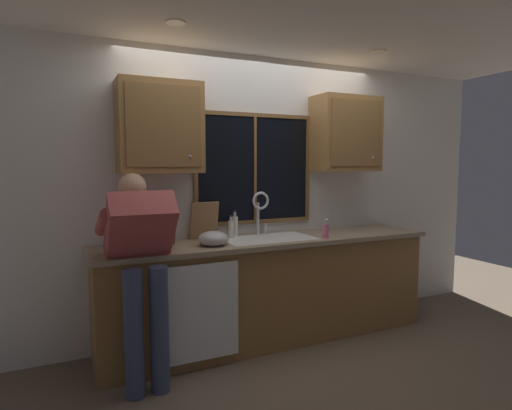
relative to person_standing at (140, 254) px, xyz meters
The scene contains 23 objects.
back_wall 1.38m from the person_standing, 28.95° to the left, with size 5.37×0.12×2.55m, color silver.
ceiling_downlight_left 1.63m from the person_standing, ahead, with size 0.14×0.14×0.01m, color #FFEAB2.
ceiling_downlight_right 2.61m from the person_standing, ahead, with size 0.14×0.14×0.01m, color #FFEAB2.
window_glass 1.42m from the person_standing, 26.68° to the left, with size 1.10×0.02×0.95m, color black.
window_frame_top 1.68m from the person_standing, 26.28° to the left, with size 1.17×0.02×0.04m, color brown.
window_frame_bottom 1.29m from the person_standing, 26.28° to the left, with size 1.17×0.02×0.04m, color brown.
window_frame_left 1.00m from the person_standing, 44.19° to the left, with size 0.04×0.02×0.95m, color brown.
window_frame_right 1.90m from the person_standing, 18.31° to the left, with size 0.04×0.02×0.95m, color brown.
window_mullion_center 1.41m from the person_standing, 26.20° to the left, with size 0.02×0.02×0.95m, color brown.
lower_cabinet_run 1.31m from the person_standing, 14.26° to the left, with size 2.97×0.58×0.88m, color olive.
countertop 1.20m from the person_standing, 13.34° to the left, with size 3.03×0.62×0.04m, color gray.
dishwasher_front 0.65m from the person_standing, ahead, with size 0.60×0.02×0.74m, color white.
upper_cabinet_left 1.04m from the person_standing, 59.47° to the left, with size 0.65×0.36×0.72m.
upper_cabinet_right 2.29m from the person_standing, 11.47° to the left, with size 0.65×0.36×0.72m.
sink 1.19m from the person_standing, 14.00° to the left, with size 0.80×0.46×0.21m.
faucet 1.27m from the person_standing, 21.95° to the left, with size 0.18×0.09×0.40m.
person_standing is the anchor object (origin of this frame).
knife_block 0.50m from the person_standing, 55.05° to the left, with size 0.12×0.18×0.32m.
cutting_board 0.82m from the person_standing, 38.35° to the left, with size 0.24×0.02×0.33m, color #997047.
mixing_bowl 0.64m from the person_standing, 17.10° to the left, with size 0.24×0.24×0.12m, color #B7B7BC.
soap_dispenser 1.62m from the person_standing, ahead, with size 0.06×0.07×0.17m.
bottle_green_glass 0.97m from the person_standing, 27.58° to the left, with size 0.05×0.05×0.20m.
bottle_tall_clear 1.06m from the person_standing, 29.04° to the left, with size 0.06×0.06×0.23m.
Camera 1 is at (-1.68, -3.58, 1.57)m, focal length 29.77 mm.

